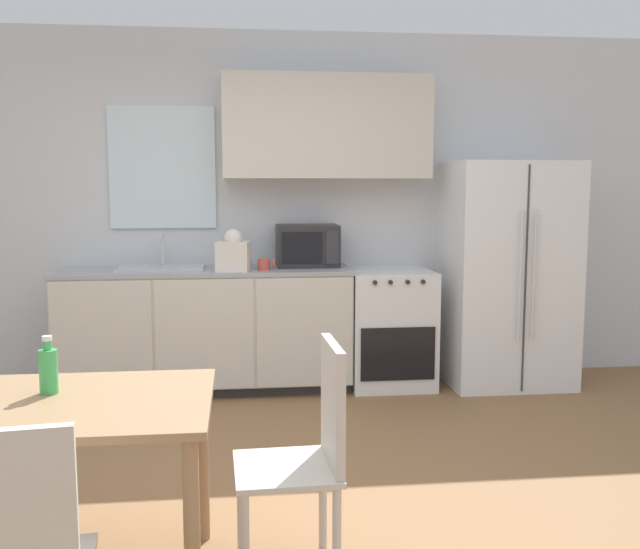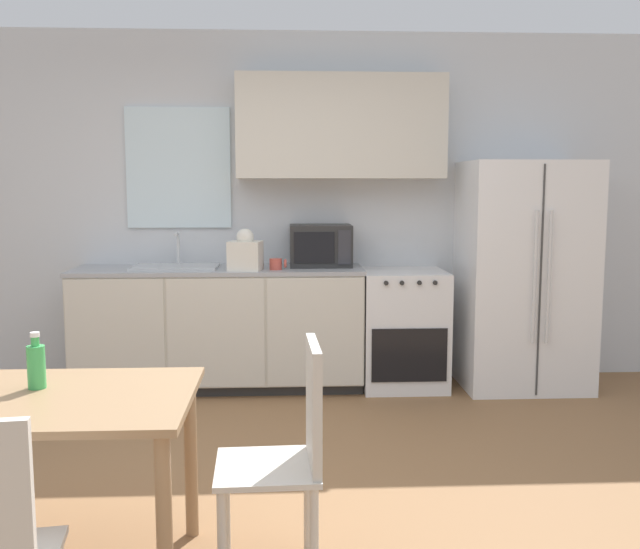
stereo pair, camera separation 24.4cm
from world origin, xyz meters
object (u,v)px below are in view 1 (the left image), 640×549
object	(u,v)px
drink_bottle	(48,370)
coffee_mug	(265,264)
dining_table	(59,429)
dining_chair_side	(311,443)
microwave	(307,246)
oven_range	(389,328)
refrigerator	(507,274)

from	to	relation	value
drink_bottle	coffee_mug	bearing A→B (deg)	69.27
dining_table	drink_bottle	bearing A→B (deg)	118.06
dining_chair_side	microwave	bearing A→B (deg)	-7.32
microwave	coffee_mug	distance (m)	0.41
microwave	coffee_mug	size ratio (longest dim) A/B	3.69
dining_table	oven_range	bearing A→B (deg)	55.53
coffee_mug	drink_bottle	size ratio (longest dim) A/B	0.56
oven_range	dining_table	bearing A→B (deg)	-124.47
coffee_mug	dining_table	distance (m)	2.68
dining_chair_side	drink_bottle	world-z (taller)	drink_bottle
dining_table	coffee_mug	bearing A→B (deg)	71.21
dining_table	drink_bottle	distance (m)	0.23
oven_range	coffee_mug	size ratio (longest dim) A/B	7.07
refrigerator	dining_table	xyz separation A→B (m)	(-2.72, -2.59, -0.22)
dining_table	dining_chair_side	xyz separation A→B (m)	(0.94, 0.01, -0.10)
oven_range	coffee_mug	xyz separation A→B (m)	(-0.95, -0.12, 0.52)
refrigerator	dining_chair_side	bearing A→B (deg)	-124.58
microwave	drink_bottle	size ratio (longest dim) A/B	2.08
refrigerator	dining_table	world-z (taller)	refrigerator
dining_chair_side	drink_bottle	xyz separation A→B (m)	(-0.99, 0.10, 0.30)
dining_chair_side	refrigerator	bearing A→B (deg)	-36.66
dining_table	drink_bottle	world-z (taller)	drink_bottle
oven_range	refrigerator	world-z (taller)	refrigerator
refrigerator	drink_bottle	xyz separation A→B (m)	(-2.77, -2.49, -0.02)
microwave	drink_bottle	world-z (taller)	microwave
refrigerator	coffee_mug	size ratio (longest dim) A/B	13.57
drink_bottle	microwave	bearing A→B (deg)	64.64
refrigerator	coffee_mug	world-z (taller)	refrigerator
dining_chair_side	dining_table	bearing A→B (deg)	88.47
microwave	coffee_mug	bearing A→B (deg)	-147.21
coffee_mug	drink_bottle	world-z (taller)	coffee_mug
refrigerator	coffee_mug	bearing A→B (deg)	-177.74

